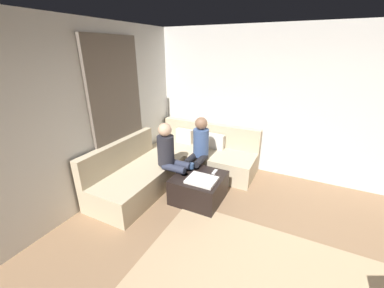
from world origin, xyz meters
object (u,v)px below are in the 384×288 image
Objects in this scene: sectional_couch at (177,164)px; game_remote at (215,172)px; person_on_couch_back at (199,148)px; ottoman at (199,187)px; person_on_couch_side at (171,155)px; coffee_mug at (192,166)px.

sectional_couch is 0.91m from game_remote.
game_remote is at bearing 145.27° from person_on_couch_back.
person_on_couch_side is (-0.54, 0.04, 0.45)m from ottoman.
ottoman is 0.63× the size of person_on_couch_side.
person_on_couch_back is at bearing 95.36° from coffee_mug.
coffee_mug is at bearing 95.36° from person_on_couch_back.
person_on_couch_back is 1.00× the size of person_on_couch_side.
game_remote is 0.77m from person_on_couch_side.
ottoman is at bearing -34.21° from sectional_couch.
coffee_mug is at bearing -174.29° from game_remote.
person_on_couch_side is at bearing -155.90° from coffee_mug.
ottoman is at bearing 85.84° from person_on_couch_side.
person_on_couch_side is (-0.72, -0.18, 0.23)m from game_remote.
game_remote is (0.18, 0.22, 0.22)m from ottoman.
person_on_couch_side reaches higher than game_remote.
coffee_mug is at bearing 114.10° from person_on_couch_side.
game_remote is at bearing 104.20° from person_on_couch_side.
coffee_mug is 0.39m from person_on_couch_side.
sectional_couch is at bearing 145.79° from ottoman.
coffee_mug is at bearing -31.55° from sectional_couch.
person_on_couch_side reaches higher than coffee_mug.
person_on_couch_back reaches higher than sectional_couch.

